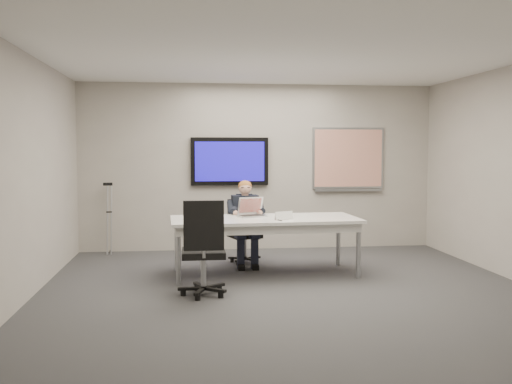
{
  "coord_description": "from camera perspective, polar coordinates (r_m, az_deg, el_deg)",
  "views": [
    {
      "loc": [
        -1.19,
        -6.61,
        1.71
      ],
      "look_at": [
        -0.28,
        1.04,
        1.13
      ],
      "focal_mm": 40.0,
      "sensor_mm": 36.0,
      "label": 1
    }
  ],
  "objects": [
    {
      "name": "conference_table",
      "position": [
        7.73,
        0.88,
        -3.25
      ],
      "size": [
        2.56,
        1.15,
        0.78
      ],
      "rotation": [
        0.0,
        0.0,
        0.04
      ],
      "color": "silver",
      "rests_on": "ground"
    },
    {
      "name": "office_chair_far",
      "position": [
        8.62,
        -1.24,
        -5.1
      ],
      "size": [
        0.57,
        0.57,
        0.95
      ],
      "rotation": [
        0.0,
        0.0,
        0.31
      ],
      "color": "black",
      "rests_on": "ground"
    },
    {
      "name": "laptop",
      "position": [
        7.91,
        -0.49,
        -1.96
      ],
      "size": [
        0.42,
        0.44,
        0.26
      ],
      "rotation": [
        0.0,
        0.0,
        0.3
      ],
      "color": "#B5B5B8",
      "rests_on": "conference_table"
    },
    {
      "name": "office_chair_near",
      "position": [
        6.68,
        -5.27,
        -7.4
      ],
      "size": [
        0.54,
        0.54,
        1.13
      ],
      "rotation": [
        0.0,
        0.0,
        3.14
      ],
      "color": "black",
      "rests_on": "ground"
    },
    {
      "name": "wall_back",
      "position": [
        9.68,
        0.28,
        2.51
      ],
      "size": [
        6.0,
        0.02,
        2.8
      ],
      "primitive_type": "cube",
      "color": "#A59E95",
      "rests_on": "ground"
    },
    {
      "name": "seated_person",
      "position": [
        8.36,
        -1.0,
        -3.97
      ],
      "size": [
        0.4,
        0.69,
        1.24
      ],
      "rotation": [
        0.0,
        0.0,
        0.09
      ],
      "color": "#1C2030",
      "rests_on": "office_chair_far"
    },
    {
      "name": "whiteboard",
      "position": [
        9.96,
        9.2,
        3.25
      ],
      "size": [
        1.25,
        0.08,
        1.1
      ],
      "color": "#95989D",
      "rests_on": "wall_back"
    },
    {
      "name": "pen",
      "position": [
        7.44,
        2.31,
        -2.82
      ],
      "size": [
        0.07,
        0.13,
        0.01
      ],
      "primitive_type": "cylinder",
      "rotation": [
        0.0,
        1.57,
        2.0
      ],
      "color": "black",
      "rests_on": "conference_table"
    },
    {
      "name": "name_tent",
      "position": [
        7.55,
        2.81,
        -2.35
      ],
      "size": [
        0.28,
        0.17,
        0.11
      ],
      "primitive_type": null,
      "rotation": [
        0.0,
        0.0,
        0.41
      ],
      "color": "white",
      "rests_on": "conference_table"
    },
    {
      "name": "crutch",
      "position": [
        9.58,
        -14.46,
        -2.46
      ],
      "size": [
        0.3,
        0.49,
        1.23
      ],
      "primitive_type": null,
      "rotation": [
        -0.17,
        0.0,
        -0.32
      ],
      "color": "#A4A6AC",
      "rests_on": "ground"
    },
    {
      "name": "wall_front",
      "position": [
        3.81,
        11.45,
        -0.41
      ],
      "size": [
        6.0,
        0.02,
        2.8
      ],
      "primitive_type": "cube",
      "color": "#A59E95",
      "rests_on": "ground"
    },
    {
      "name": "floor",
      "position": [
        6.93,
        3.38,
        -9.96
      ],
      "size": [
        6.0,
        6.0,
        0.02
      ],
      "primitive_type": "cube",
      "color": "#353537",
      "rests_on": "ground"
    },
    {
      "name": "tv_display",
      "position": [
        9.58,
        -2.66,
        3.08
      ],
      "size": [
        1.3,
        0.09,
        0.8
      ],
      "color": "black",
      "rests_on": "wall_back"
    },
    {
      "name": "wall_left",
      "position": [
        6.86,
        -22.09,
        1.43
      ],
      "size": [
        0.02,
        6.0,
        2.8
      ],
      "primitive_type": "cube",
      "color": "#A59E95",
      "rests_on": "ground"
    },
    {
      "name": "ceiling",
      "position": [
        6.8,
        3.48,
        13.56
      ],
      "size": [
        6.0,
        6.0,
        0.02
      ],
      "primitive_type": "cube",
      "color": "white",
      "rests_on": "wall_back"
    }
  ]
}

